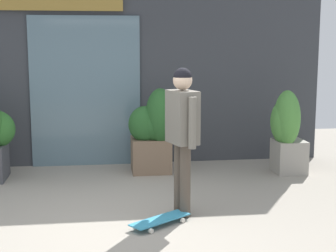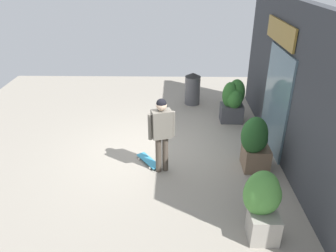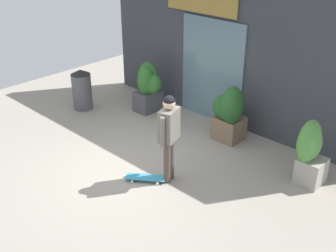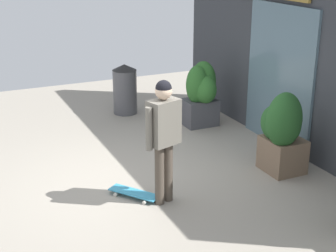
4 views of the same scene
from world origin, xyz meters
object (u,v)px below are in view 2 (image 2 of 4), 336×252
(skateboard, at_px, (149,161))
(planter_box_right, at_px, (255,142))
(planter_box_mid, at_px, (263,203))
(trash_bin, at_px, (193,88))
(skateboarder, at_px, (162,128))
(planter_box_left, at_px, (233,100))

(skateboard, relative_size, planter_box_right, 0.55)
(planter_box_right, distance_m, planter_box_mid, 2.09)
(planter_box_mid, xyz_separation_m, trash_bin, (-5.91, -0.86, -0.18))
(skateboarder, distance_m, skateboard, 1.12)
(skateboarder, relative_size, skateboard, 2.36)
(skateboard, distance_m, planter_box_right, 2.48)
(planter_box_left, relative_size, trash_bin, 1.19)
(planter_box_right, relative_size, trash_bin, 1.26)
(skateboarder, relative_size, planter_box_right, 1.31)
(planter_box_left, relative_size, planter_box_mid, 0.96)
(planter_box_left, distance_m, planter_box_mid, 4.57)
(planter_box_right, bearing_deg, skateboarder, -86.58)
(planter_box_mid, distance_m, trash_bin, 5.97)
(planter_box_mid, bearing_deg, skateboard, -137.28)
(planter_box_right, height_order, trash_bin, planter_box_right)
(planter_box_right, bearing_deg, skateboard, -94.36)
(skateboard, relative_size, trash_bin, 0.70)
(planter_box_left, bearing_deg, planter_box_mid, -3.14)
(skateboarder, distance_m, planter_box_mid, 2.64)
(planter_box_left, distance_m, trash_bin, 1.75)
(planter_box_mid, bearing_deg, trash_bin, -171.68)
(skateboarder, height_order, planter_box_right, skateboarder)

